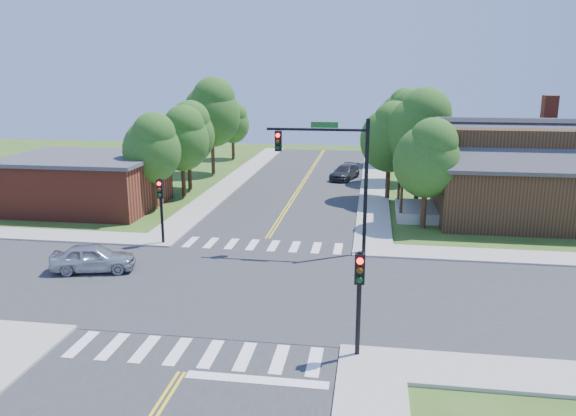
% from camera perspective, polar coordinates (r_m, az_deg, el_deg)
% --- Properties ---
extents(ground, '(100.00, 100.00, 0.00)m').
position_cam_1_polar(ground, '(25.78, -5.24, -8.02)').
color(ground, '#365219').
rests_on(ground, ground).
extents(road_ns, '(10.00, 90.00, 0.04)m').
position_cam_1_polar(road_ns, '(25.77, -5.24, -7.98)').
color(road_ns, '#2D2D30').
rests_on(road_ns, ground).
extents(road_ew, '(90.00, 10.00, 0.04)m').
position_cam_1_polar(road_ew, '(25.77, -5.24, -7.97)').
color(road_ew, '#2D2D30').
rests_on(road_ew, ground).
extents(intersection_patch, '(10.20, 10.20, 0.06)m').
position_cam_1_polar(intersection_patch, '(25.78, -5.24, -8.02)').
color(intersection_patch, '#2D2D30').
rests_on(intersection_patch, ground).
extents(sidewalk_ne, '(40.00, 40.00, 0.14)m').
position_cam_1_polar(sidewalk_ne, '(41.38, 22.26, -0.48)').
color(sidewalk_ne, '#9E9B93').
rests_on(sidewalk_ne, ground).
extents(sidewalk_nw, '(40.00, 40.00, 0.14)m').
position_cam_1_polar(sidewalk_nw, '(45.64, -19.99, 0.99)').
color(sidewalk_nw, '#9E9B93').
rests_on(sidewalk_nw, ground).
extents(crosswalk_north, '(8.85, 2.00, 0.01)m').
position_cam_1_polar(crosswalk_north, '(31.46, -2.56, -3.80)').
color(crosswalk_north, white).
rests_on(crosswalk_north, ground).
extents(crosswalk_south, '(8.85, 2.00, 0.01)m').
position_cam_1_polar(crosswalk_south, '(20.36, -9.51, -14.28)').
color(crosswalk_south, white).
rests_on(crosswalk_south, ground).
extents(centerline, '(0.30, 90.00, 0.01)m').
position_cam_1_polar(centerline, '(25.76, -5.24, -7.93)').
color(centerline, yellow).
rests_on(centerline, ground).
extents(stop_bar, '(4.60, 0.45, 0.09)m').
position_cam_1_polar(stop_bar, '(18.62, -3.21, -17.14)').
color(stop_bar, white).
rests_on(stop_bar, ground).
extents(signal_mast_ne, '(5.30, 0.42, 7.20)m').
position_cam_1_polar(signal_mast_ne, '(29.24, 4.67, 4.50)').
color(signal_mast_ne, black).
rests_on(signal_mast_ne, ground).
extents(signal_pole_se, '(0.34, 0.42, 3.80)m').
position_cam_1_polar(signal_pole_se, '(18.89, 7.26, -7.75)').
color(signal_pole_se, black).
rests_on(signal_pole_se, ground).
extents(signal_pole_nw, '(0.34, 0.42, 3.80)m').
position_cam_1_polar(signal_pole_nw, '(31.74, -12.80, 0.92)').
color(signal_pole_nw, black).
rests_on(signal_pole_nw, ground).
extents(house_ne, '(13.05, 8.80, 7.11)m').
position_cam_1_polar(house_ne, '(39.06, 22.21, 3.62)').
color(house_ne, black).
rests_on(house_ne, ground).
extents(building_nw, '(10.40, 8.40, 3.73)m').
position_cam_1_polar(building_nw, '(42.27, -19.93, 2.53)').
color(building_nw, maroon).
rests_on(building_nw, ground).
extents(tree_e_a, '(4.03, 3.83, 6.86)m').
position_cam_1_polar(tree_e_a, '(35.09, 14.06, 5.10)').
color(tree_e_a, '#382314').
rests_on(tree_e_a, ground).
extents(tree_e_b, '(4.97, 4.72, 8.44)m').
position_cam_1_polar(tree_e_b, '(41.48, 13.39, 7.89)').
color(tree_e_b, '#382314').
rests_on(tree_e_b, ground).
extents(tree_e_c, '(4.76, 4.52, 8.09)m').
position_cam_1_polar(tree_e_c, '(49.27, 12.08, 8.57)').
color(tree_e_c, '#382314').
rests_on(tree_e_c, ground).
extents(tree_e_d, '(4.64, 4.41, 7.89)m').
position_cam_1_polar(tree_e_d, '(58.67, 11.59, 9.27)').
color(tree_e_d, '#382314').
rests_on(tree_e_d, ground).
extents(tree_w_a, '(4.02, 3.82, 6.83)m').
position_cam_1_polar(tree_w_a, '(39.88, -13.61, 6.12)').
color(tree_w_a, '#382314').
rests_on(tree_w_a, ground).
extents(tree_w_b, '(4.28, 4.06, 7.27)m').
position_cam_1_polar(tree_w_b, '(46.04, -10.06, 7.64)').
color(tree_w_b, '#382314').
rests_on(tree_w_b, ground).
extents(tree_w_c, '(5.30, 5.04, 9.01)m').
position_cam_1_polar(tree_w_c, '(52.93, -7.71, 9.76)').
color(tree_w_c, '#382314').
rests_on(tree_w_c, ground).
extents(tree_w_d, '(3.63, 3.45, 6.17)m').
position_cam_1_polar(tree_w_d, '(62.05, -5.59, 8.67)').
color(tree_w_d, '#382314').
rests_on(tree_w_d, ground).
extents(tree_house, '(4.36, 4.15, 7.42)m').
position_cam_1_polar(tree_house, '(42.50, 10.41, 7.26)').
color(tree_house, '#382314').
rests_on(tree_house, ground).
extents(tree_bldg, '(4.16, 3.95, 7.07)m').
position_cam_1_polar(tree_bldg, '(43.67, -10.68, 7.11)').
color(tree_bldg, '#382314').
rests_on(tree_bldg, ground).
extents(car_silver, '(3.37, 4.69, 1.36)m').
position_cam_1_polar(car_silver, '(28.93, -19.16, -4.86)').
color(car_silver, '#B9BCC0').
rests_on(car_silver, ground).
extents(car_dgrey, '(4.12, 5.28, 1.25)m').
position_cam_1_polar(car_dgrey, '(50.55, 5.80, 3.59)').
color(car_dgrey, '#2A2C2E').
rests_on(car_dgrey, ground).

